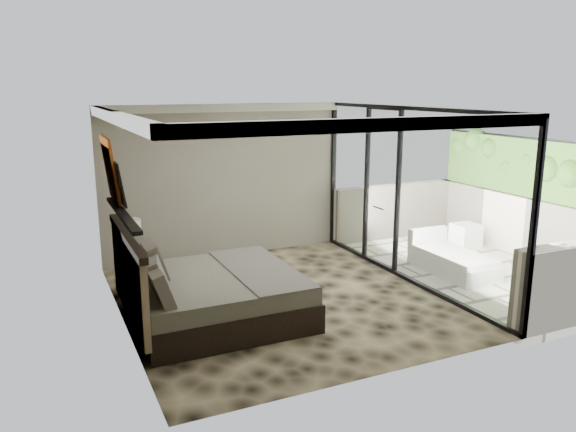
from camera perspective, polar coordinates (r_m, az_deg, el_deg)
name	(u,v)px	position (r m, az deg, el deg)	size (l,w,h in m)	color
floor	(281,300)	(8.45, -0.76, -8.50)	(5.00, 5.00, 0.00)	black
ceiling	(280,110)	(7.86, -0.83, 10.76)	(4.50, 5.00, 0.02)	silver
back_wall	(225,182)	(10.33, -6.40, 3.47)	(4.50, 0.02, 2.80)	gray
left_wall	(119,224)	(7.45, -16.76, -0.74)	(0.02, 5.00, 2.80)	gray
glass_wall	(409,196)	(9.17, 12.19, 2.04)	(0.08, 5.00, 2.80)	white
terrace_slab	(475,270)	(10.47, 18.43, -5.23)	(3.00, 5.00, 0.12)	beige
parapet_far	(534,229)	(11.26, 23.70, -1.19)	(0.30, 5.00, 1.10)	#BEB59A
foliage_hedge	(540,169)	(11.06, 24.22, 4.35)	(0.36, 4.60, 1.10)	#417524
picture_ledge	(122,214)	(7.53, -16.47, 0.21)	(0.12, 2.20, 0.05)	black
bed	(208,294)	(7.72, -8.09, -7.82)	(2.29, 2.21, 1.27)	black
nightstand	(133,280)	(8.86, -15.45, -6.31)	(0.47, 0.47, 0.47)	black
table_lamp	(129,236)	(8.64, -15.85, -1.93)	(0.36, 0.36, 0.67)	black
abstract_canvas	(110,169)	(8.24, -17.63, 4.57)	(0.04, 0.90, 0.90)	red
framed_print	(119,184)	(7.88, -16.79, 3.16)	(0.03, 0.50, 0.60)	black
ottoman	(466,236)	(11.58, 17.59, -1.92)	(0.47, 0.47, 0.47)	white
lounger	(451,261)	(10.03, 16.26, -4.38)	(0.81, 1.58, 0.61)	silver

